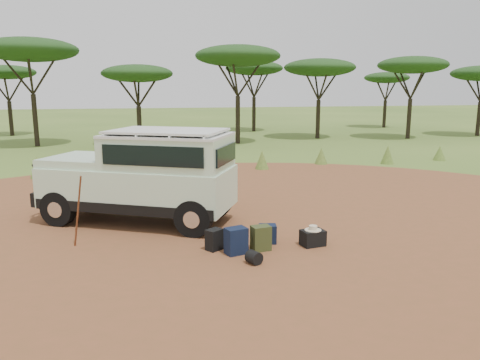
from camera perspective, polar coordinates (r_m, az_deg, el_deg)
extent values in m
plane|color=#496724|center=(11.52, -0.71, -6.26)|extent=(140.00, 140.00, 0.00)
cylinder|color=brown|center=(11.52, -0.71, -6.25)|extent=(23.00, 23.00, 0.01)
cone|color=#496724|center=(19.65, -23.44, 1.41)|extent=(0.60, 0.60, 0.85)
cone|color=#496724|center=(20.21, -14.58, 2.02)|extent=(0.60, 0.60, 0.70)
cone|color=#496724|center=(19.91, -5.97, 2.48)|extent=(0.60, 0.60, 0.90)
cone|color=#496724|center=(20.10, 2.70, 2.46)|extent=(0.60, 0.60, 0.80)
cone|color=#496724|center=(21.72, 9.87, 2.91)|extent=(0.60, 0.60, 0.75)
cone|color=#496724|center=(22.51, 17.55, 2.96)|extent=(0.60, 0.60, 0.85)
cone|color=#496724|center=(24.48, 23.16, 3.03)|extent=(0.60, 0.60, 0.70)
cylinder|color=black|center=(30.36, -23.67, 6.66)|extent=(0.28, 0.28, 3.06)
ellipsoid|color=#1B3B15|center=(30.37, -24.29, 14.28)|extent=(5.50, 5.50, 1.38)
cylinder|color=black|center=(29.04, -12.16, 6.47)|extent=(0.28, 0.28, 2.34)
ellipsoid|color=#1B3B15|center=(28.96, -12.42, 12.58)|extent=(4.20, 4.20, 1.05)
cylinder|color=black|center=(29.30, -0.27, 7.33)|extent=(0.28, 0.28, 2.93)
ellipsoid|color=#1B3B15|center=(29.29, -0.28, 14.90)|extent=(5.20, 5.20, 1.30)
cylinder|color=black|center=(32.71, 9.48, 7.32)|extent=(0.28, 0.28, 2.61)
ellipsoid|color=#1B3B15|center=(32.67, 9.68, 13.36)|extent=(4.80, 4.80, 1.20)
cylinder|color=black|center=(34.13, 19.90, 7.04)|extent=(0.28, 0.28, 2.70)
ellipsoid|color=#1B3B15|center=(34.09, 20.31, 13.02)|extent=(4.60, 4.60, 1.15)
cylinder|color=black|center=(38.15, 27.08, 6.65)|extent=(0.28, 0.28, 2.43)
cylinder|color=black|center=(37.84, -26.16, 6.74)|extent=(0.28, 0.28, 2.48)
ellipsoid|color=#1B3B15|center=(37.79, -26.60, 11.68)|extent=(4.00, 4.00, 1.00)
cylinder|color=black|center=(37.48, 1.70, 8.01)|extent=(0.28, 0.28, 2.70)
ellipsoid|color=#1B3B15|center=(37.44, 1.74, 13.48)|extent=(4.50, 4.50, 1.12)
cylinder|color=black|center=(42.96, 17.21, 7.70)|extent=(0.28, 0.28, 2.34)
ellipsoid|color=#1B3B15|center=(42.90, 17.45, 11.82)|extent=(3.80, 3.80, 0.95)
cube|color=silver|center=(12.40, -12.28, -0.70)|extent=(5.18, 3.94, 1.01)
cube|color=black|center=(12.48, -12.20, -2.40)|extent=(5.11, 3.93, 0.26)
cube|color=silver|center=(11.89, -8.74, 3.36)|extent=(3.51, 3.04, 0.80)
cube|color=silver|center=(11.84, -8.81, 5.43)|extent=(3.53, 3.07, 0.06)
cube|color=silver|center=(11.83, -8.82, 5.95)|extent=(3.27, 2.86, 0.05)
cube|color=silver|center=(13.04, -18.37, 2.30)|extent=(2.42, 2.46, 0.21)
cube|color=black|center=(12.53, -14.95, 3.69)|extent=(0.89, 1.52, 0.56)
cube|color=black|center=(11.01, -10.71, 2.88)|extent=(2.28, 1.19, 0.48)
cube|color=black|center=(12.77, -7.06, 4.13)|extent=(2.28, 1.19, 0.48)
cube|color=black|center=(11.39, -1.72, 3.14)|extent=(0.76, 1.43, 0.44)
cube|color=black|center=(13.73, -21.47, -1.42)|extent=(1.01, 1.79, 0.36)
cylinder|color=black|center=(13.66, -22.17, 2.11)|extent=(0.69, 1.27, 0.07)
cylinder|color=black|center=(13.75, -21.99, -0.22)|extent=(0.69, 1.27, 0.07)
cylinder|color=silver|center=(13.47, -22.92, 1.01)|extent=(0.17, 0.24, 0.23)
cylinder|color=silver|center=(13.94, -21.45, 1.44)|extent=(0.17, 0.24, 0.23)
cube|color=silver|center=(13.76, -21.80, -0.88)|extent=(0.24, 0.42, 0.13)
cylinder|color=black|center=(13.32, -12.66, 3.71)|extent=(0.11, 0.11, 0.88)
cylinder|color=black|center=(12.73, -21.26, -3.26)|extent=(0.93, 0.67, 0.90)
cylinder|color=black|center=(14.11, -17.25, -1.62)|extent=(0.93, 0.67, 0.90)
cylinder|color=black|center=(11.05, -5.69, -4.66)|extent=(0.93, 0.67, 0.90)
cylinder|color=black|center=(12.62, -3.03, -2.60)|extent=(0.93, 0.67, 0.90)
cylinder|color=brown|center=(10.77, -19.16, -3.69)|extent=(0.30, 0.26, 1.62)
cube|color=black|center=(10.19, -3.15, -7.28)|extent=(0.42, 0.40, 0.47)
cube|color=#101832|center=(9.93, -0.49, -7.44)|extent=(0.51, 0.42, 0.57)
cube|color=#33411E|center=(10.15, 2.56, -7.11)|extent=(0.44, 0.35, 0.55)
cube|color=#101832|center=(10.63, 3.38, -6.59)|extent=(0.43, 0.35, 0.43)
cube|color=black|center=(10.58, 8.86, -7.00)|extent=(0.56, 0.44, 0.36)
cylinder|color=black|center=(9.44, 1.71, -9.43)|extent=(0.36, 0.36, 0.27)
cylinder|color=beige|center=(10.52, 8.89, -6.04)|extent=(0.37, 0.37, 0.02)
cylinder|color=beige|center=(10.51, 8.90, -5.76)|extent=(0.18, 0.18, 0.09)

